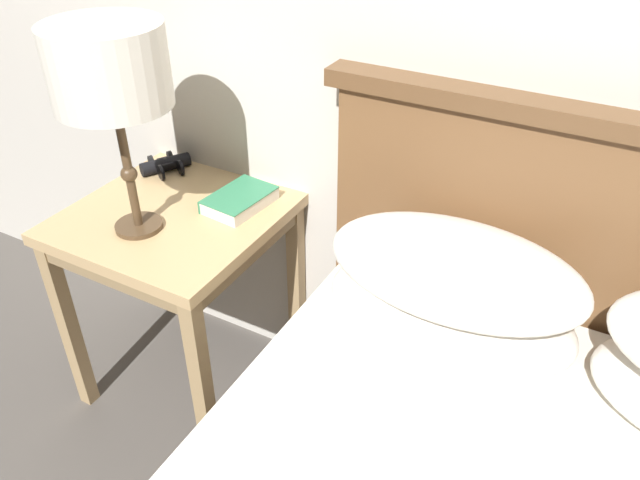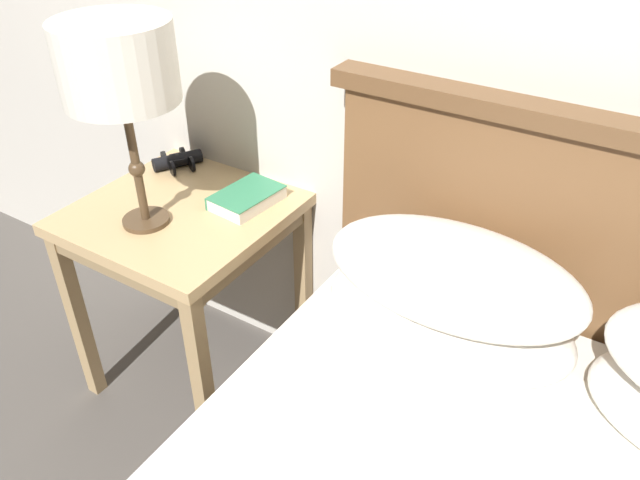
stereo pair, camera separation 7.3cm
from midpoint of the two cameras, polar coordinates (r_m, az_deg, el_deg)
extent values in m
cube|color=tan|center=(1.87, -11.46, 2.42)|extent=(0.58, 0.58, 0.04)
cube|color=#917650|center=(1.89, -11.31, 1.31)|extent=(0.55, 0.55, 0.05)
cube|color=#A4865B|center=(2.09, -20.32, -6.71)|extent=(0.04, 0.04, 0.64)
cube|color=#A4865B|center=(1.79, -9.53, -12.79)|extent=(0.04, 0.04, 0.64)
cube|color=#A4865B|center=(2.35, -11.06, -0.04)|extent=(0.04, 0.04, 0.64)
cube|color=#A4865B|center=(2.09, -0.51, -4.23)|extent=(0.04, 0.04, 0.64)
cube|color=white|center=(1.45, 22.43, -15.18)|extent=(1.31, 0.28, 0.01)
cube|color=brown|center=(1.74, 24.73, -8.25)|extent=(1.43, 0.06, 1.06)
ellipsoid|color=silver|center=(1.52, 12.83, -6.80)|extent=(0.60, 0.36, 0.15)
ellipsoid|color=silver|center=(1.44, 13.53, -2.98)|extent=(0.60, 0.36, 0.15)
cylinder|color=#4C3823|center=(1.81, -14.49, 1.77)|extent=(0.13, 0.13, 0.01)
cylinder|color=#4C3823|center=(1.72, -15.34, 6.80)|extent=(0.02, 0.02, 0.34)
sphere|color=#4C3823|center=(1.73, -15.25, 6.30)|extent=(0.04, 0.04, 0.04)
cylinder|color=silver|center=(1.62, -16.82, 15.32)|extent=(0.29, 0.29, 0.20)
cube|color=silver|center=(1.84, -5.54, 3.80)|extent=(0.15, 0.21, 0.04)
cube|color=#337F56|center=(1.83, -5.58, 4.35)|extent=(0.16, 0.22, 0.00)
cube|color=#337F56|center=(1.88, -7.05, 4.43)|extent=(0.03, 0.20, 0.04)
cylinder|color=black|center=(2.07, -12.74, 6.92)|extent=(0.09, 0.10, 0.04)
cylinder|color=black|center=(2.03, -12.34, 6.39)|extent=(0.05, 0.03, 0.05)
cylinder|color=black|center=(2.11, -13.13, 7.43)|extent=(0.04, 0.03, 0.04)
cylinder|color=black|center=(2.09, -11.07, 7.34)|extent=(0.09, 0.10, 0.04)
cylinder|color=black|center=(2.05, -10.64, 6.82)|extent=(0.05, 0.03, 0.05)
cylinder|color=black|center=(2.13, -11.48, 7.84)|extent=(0.04, 0.03, 0.04)
cube|color=black|center=(2.08, -11.93, 7.32)|extent=(0.07, 0.06, 0.01)
cylinder|color=black|center=(2.07, -11.94, 7.43)|extent=(0.02, 0.02, 0.02)
camera|label=1|loc=(0.04, -88.60, 0.95)|focal=35.00mm
camera|label=2|loc=(0.04, 91.40, -0.95)|focal=35.00mm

